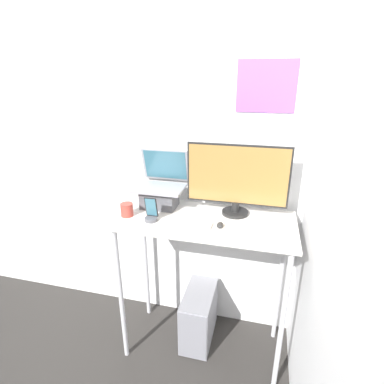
# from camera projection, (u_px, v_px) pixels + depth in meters

# --- Properties ---
(ground_plane) EXTENTS (12.00, 12.00, 0.00)m
(ground_plane) POSITION_uv_depth(u_px,v_px,m) (194.00, 376.00, 2.07)
(ground_plane) COLOR #2D2B28
(wall_back) EXTENTS (6.00, 0.06, 2.60)m
(wall_back) POSITION_uv_depth(u_px,v_px,m) (215.00, 171.00, 2.16)
(wall_back) COLOR silver
(wall_back) RESTS_ON ground_plane
(wall_side_right) EXTENTS (0.05, 6.00, 2.60)m
(wall_side_right) POSITION_uv_depth(u_px,v_px,m) (327.00, 217.00, 1.45)
(wall_side_right) COLOR silver
(wall_side_right) RESTS_ON ground_plane
(desk) EXTENTS (1.15, 0.53, 1.08)m
(desk) POSITION_uv_depth(u_px,v_px,m) (204.00, 240.00, 1.98)
(desk) COLOR beige
(desk) RESTS_ON ground_plane
(laptop) EXTENTS (0.34, 0.30, 0.38)m
(laptop) POSITION_uv_depth(u_px,v_px,m) (160.00, 192.00, 2.09)
(laptop) COLOR #4C4C51
(laptop) RESTS_ON desk
(monitor) EXTENTS (0.65, 0.18, 0.47)m
(monitor) POSITION_uv_depth(u_px,v_px,m) (237.00, 180.00, 1.92)
(monitor) COLOR black
(monitor) RESTS_ON desk
(keyboard) EXTENTS (0.28, 0.09, 0.02)m
(keyboard) POSITION_uv_depth(u_px,v_px,m) (189.00, 223.00, 1.85)
(keyboard) COLOR white
(keyboard) RESTS_ON desk
(mouse) EXTENTS (0.04, 0.06, 0.03)m
(mouse) POSITION_uv_depth(u_px,v_px,m) (220.00, 225.00, 1.82)
(mouse) COLOR #262626
(mouse) RESTS_ON desk
(cell_phone) EXTENTS (0.08, 0.08, 0.16)m
(cell_phone) POSITION_uv_depth(u_px,v_px,m) (151.00, 214.00, 1.89)
(cell_phone) COLOR #4C4C51
(cell_phone) RESTS_ON desk
(computer_tower) EXTENTS (0.22, 0.43, 0.42)m
(computer_tower) POSITION_uv_depth(u_px,v_px,m) (199.00, 315.00, 2.31)
(computer_tower) COLOR gray
(computer_tower) RESTS_ON ground_plane
(mug) EXTENTS (0.08, 0.08, 0.09)m
(mug) POSITION_uv_depth(u_px,v_px,m) (127.00, 210.00, 1.96)
(mug) COLOR #9E382D
(mug) RESTS_ON desk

